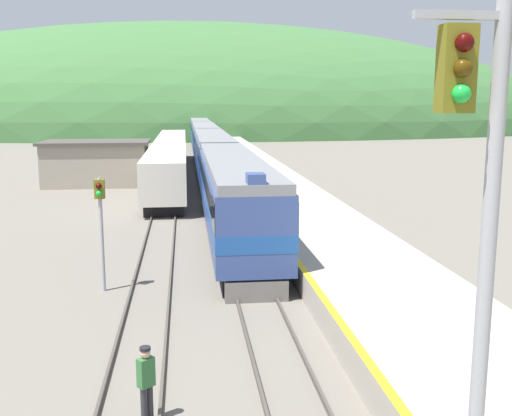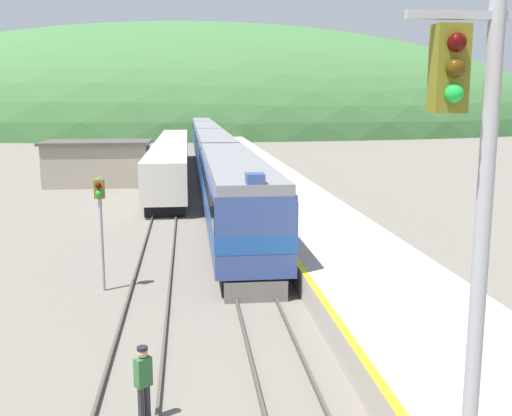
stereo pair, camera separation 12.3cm
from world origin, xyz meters
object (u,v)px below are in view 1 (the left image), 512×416
carriage_second (213,156)px  signal_post_siding (100,211)px  carriage_third (205,140)px  carriage_fourth (200,131)px  express_train_lead_car (233,195)px  track_worker (146,379)px  siding_train (170,158)px  signal_mast_main (492,200)px

carriage_second → signal_post_siding: bearing=-100.3°
carriage_third → carriage_fourth: bearing=90.0°
express_train_lead_car → carriage_third: 45.16m
express_train_lead_car → carriage_fourth: 67.78m
express_train_lead_car → track_worker: bearing=-100.7°
carriage_third → siding_train: carriage_third is taller
carriage_fourth → siding_train: (-3.85, -41.38, -0.53)m
carriage_third → track_worker: carriage_third is taller
siding_train → signal_post_siding: 34.71m
carriage_fourth → carriage_second: bearing=-90.0°
carriage_fourth → track_worker: 85.85m
express_train_lead_car → signal_mast_main: 24.00m
track_worker → signal_mast_main: bearing=-50.6°
carriage_fourth → signal_mast_main: bearing=-89.2°
carriage_second → siding_train: 5.47m
signal_post_siding → carriage_second: bearing=79.7°
signal_mast_main → track_worker: 8.85m
express_train_lead_car → track_worker: 18.36m
signal_post_siding → express_train_lead_car: bearing=55.8°
carriage_second → signal_mast_main: size_ratio=2.42×
express_train_lead_car → carriage_second: express_train_lead_car is taller
carriage_fourth → signal_post_siding: 76.23m
carriage_third → signal_post_siding: 53.71m
express_train_lead_car → siding_train: 26.68m
carriage_fourth → siding_train: carriage_fourth is taller
carriage_third → siding_train: (-3.85, -18.76, -0.53)m
carriage_third → track_worker: bearing=-93.1°
carriage_second → track_worker: 40.70m
carriage_second → carriage_fourth: same height
express_train_lead_car → track_worker: express_train_lead_car is taller
siding_train → signal_post_siding: size_ratio=9.81×
carriage_third → signal_post_siding: size_ratio=5.05×
carriage_second → siding_train: carriage_second is taller
carriage_third → signal_post_siding: (-5.60, -53.41, 0.76)m
express_train_lead_car → carriage_third: express_train_lead_car is taller
signal_mast_main → carriage_fourth: bearing=90.8°
siding_train → track_worker: siding_train is taller
express_train_lead_car → siding_train: express_train_lead_car is taller
express_train_lead_car → track_worker: (-3.40, -17.99, -1.29)m
track_worker → signal_post_siding: bearing=102.7°
siding_train → signal_mast_main: bearing=-84.1°
carriage_fourth → express_train_lead_car: bearing=-90.0°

